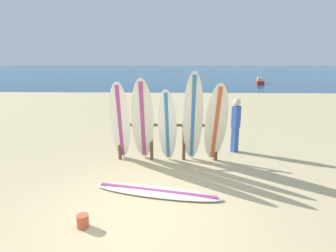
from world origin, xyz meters
name	(u,v)px	position (x,y,z in m)	size (l,w,h in m)	color
ground_plane	(139,219)	(0.00, 0.00, 0.00)	(120.00, 120.00, 0.00)	#CCB784
ocean_water	(174,71)	(0.00, 58.00, 0.00)	(120.00, 80.00, 0.01)	navy
surfboard_rack	(168,135)	(0.42, 2.93, 0.70)	(2.75, 0.09, 1.13)	brown
surfboard_leaning_far_left	(120,123)	(-0.81, 2.62, 1.11)	(0.63, 1.09, 2.23)	white
surfboard_leaning_left	(143,121)	(-0.22, 2.62, 1.16)	(0.63, 1.09, 2.32)	silver
surfboard_leaning_center_left	(167,127)	(0.41, 2.62, 1.02)	(0.54, 0.82, 2.04)	white
surfboard_leaning_center	(193,119)	(1.07, 2.63, 1.23)	(0.52, 0.91, 2.47)	white
surfboard_leaning_center_right	(216,125)	(1.64, 2.49, 1.11)	(0.56, 1.12, 2.22)	white
surfboard_lying_on_sand	(157,192)	(0.25, 0.96, 0.04)	(2.77, 1.08, 0.08)	white
beachgoer_standing	(236,123)	(2.40, 3.66, 0.88)	(0.30, 0.30, 1.60)	#3359B2
small_boat_offshore	(260,81)	(9.70, 26.22, 0.26)	(1.09, 2.33, 0.71)	#B22D28
sand_bucket	(83,221)	(-0.89, -0.25, 0.11)	(0.20, 0.20, 0.22)	#CC5933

